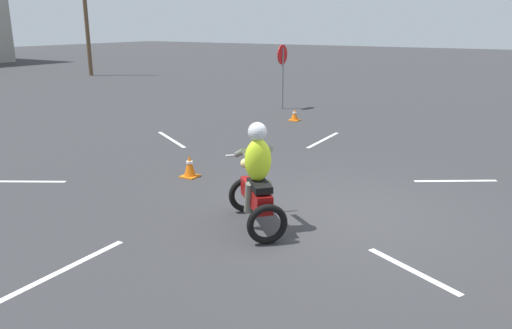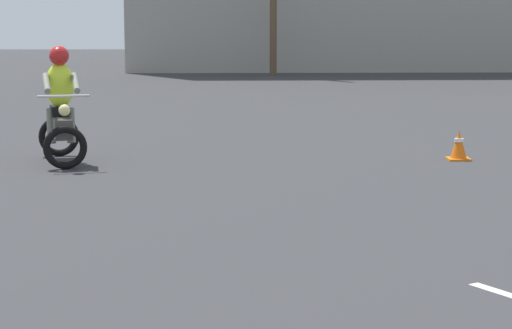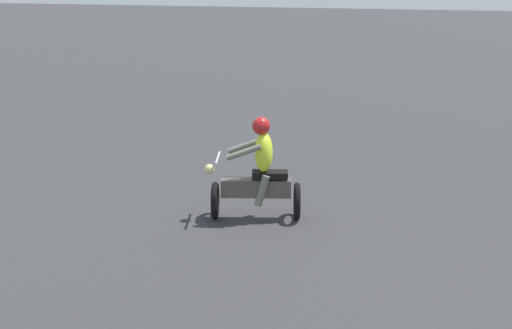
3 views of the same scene
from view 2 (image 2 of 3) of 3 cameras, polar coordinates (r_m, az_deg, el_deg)
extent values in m
torus|color=black|center=(13.86, -10.85, 0.96)|extent=(0.61, 0.23, 0.60)
torus|color=black|center=(15.15, -11.20, 1.59)|extent=(0.61, 0.23, 0.60)
cube|color=#4C4742|center=(14.48, -11.06, 2.15)|extent=(0.48, 1.13, 0.28)
cube|color=black|center=(14.67, -11.14, 3.10)|extent=(0.38, 0.60, 0.10)
cylinder|color=silver|center=(13.84, -10.95, 3.86)|extent=(0.69, 0.19, 0.04)
sphere|color=#F2E08C|center=(13.72, -10.89, 3.07)|extent=(0.19, 0.19, 0.16)
ellipsoid|color=#D8F233|center=(14.54, -11.15, 4.47)|extent=(0.45, 0.36, 0.64)
cylinder|color=slate|center=(14.23, -11.89, 4.56)|extent=(0.21, 0.55, 0.27)
cylinder|color=slate|center=(14.26, -10.28, 4.62)|extent=(0.21, 0.55, 0.27)
cylinder|color=slate|center=(14.57, -11.63, 2.17)|extent=(0.17, 0.27, 0.51)
cylinder|color=slate|center=(14.59, -10.53, 2.21)|extent=(0.17, 0.27, 0.51)
sphere|color=red|center=(14.48, -11.19, 6.12)|extent=(0.33, 0.33, 0.28)
cube|color=orange|center=(14.82, 11.49, 0.31)|extent=(0.32, 0.32, 0.03)
cone|color=orange|center=(14.79, 11.52, 1.14)|extent=(0.24, 0.24, 0.40)
cylinder|color=white|center=(14.78, 11.52, 1.38)|extent=(0.13, 0.13, 0.05)
camera|label=1|loc=(3.98, -124.39, 8.85)|focal=35.00mm
camera|label=3|loc=(18.80, 24.18, 13.49)|focal=50.00mm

